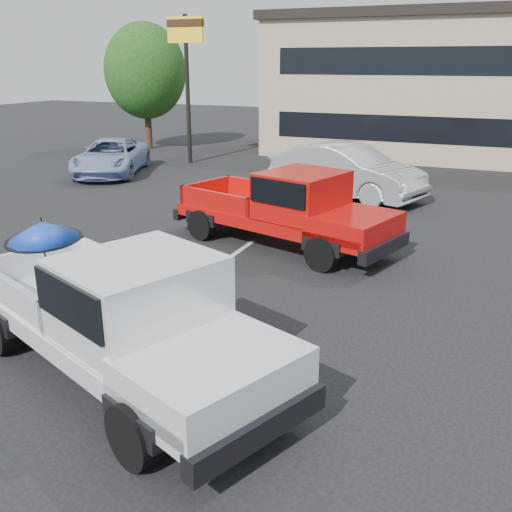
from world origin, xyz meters
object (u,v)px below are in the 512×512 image
at_px(tree_left, 145,71).
at_px(blue_suv, 111,157).
at_px(motel_sign, 186,49).
at_px(silver_pickup, 129,313).
at_px(red_pickup, 296,207).
at_px(silver_sedan, 346,171).

height_order(tree_left, blue_suv, tree_left).
height_order(motel_sign, silver_pickup, motel_sign).
distance_m(silver_pickup, red_pickup, 6.52).
xyz_separation_m(silver_pickup, blue_suv, (-9.58, 12.63, -0.38)).
bearing_deg(silver_pickup, red_pickup, 111.99).
bearing_deg(silver_sedan, silver_pickup, -159.48).
height_order(silver_pickup, silver_sedan, silver_pickup).
bearing_deg(tree_left, motel_sign, -36.87).
relative_size(motel_sign, red_pickup, 1.02).
distance_m(red_pickup, blue_suv, 11.44).
bearing_deg(silver_sedan, motel_sign, 83.52).
height_order(red_pickup, silver_sedan, red_pickup).
bearing_deg(motel_sign, tree_left, 143.13).
distance_m(motel_sign, blue_suv, 5.52).
xyz_separation_m(tree_left, silver_pickup, (12.04, -19.13, -2.68)).
xyz_separation_m(motel_sign, blue_suv, (-1.55, -3.50, -3.98)).
height_order(tree_left, red_pickup, tree_left).
bearing_deg(silver_pickup, motel_sign, 139.23).
bearing_deg(motel_sign, silver_pickup, -63.51).
bearing_deg(red_pickup, silver_sedan, 109.37).
bearing_deg(blue_suv, red_pickup, -53.75).
xyz_separation_m(motel_sign, silver_sedan, (7.87, -3.87, -3.80)).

